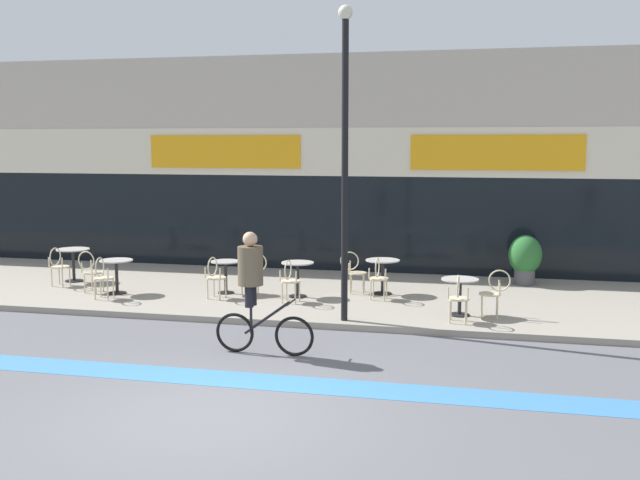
{
  "coord_description": "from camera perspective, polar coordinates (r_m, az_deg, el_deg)",
  "views": [
    {
      "loc": [
        3.34,
        -8.38,
        3.37
      ],
      "look_at": [
        -0.22,
        7.09,
        1.28
      ],
      "focal_mm": 42.0,
      "sensor_mm": 36.0,
      "label": 1
    }
  ],
  "objects": [
    {
      "name": "cafe_chair_4_side",
      "position": [
        16.19,
        2.6,
        -2.24
      ],
      "size": [
        0.59,
        0.44,
        0.9
      ],
      "rotation": [
        0.0,
        0.0,
        0.1
      ],
      "color": "beige",
      "rests_on": "sidewalk_slab"
    },
    {
      "name": "cafe_chair_1_side",
      "position": [
        16.99,
        -17.1,
        -2.1
      ],
      "size": [
        0.59,
        0.43,
        0.9
      ],
      "rotation": [
        0.0,
        0.0,
        -0.08
      ],
      "color": "beige",
      "rests_on": "sidewalk_slab"
    },
    {
      "name": "storefront_facade",
      "position": [
        20.62,
        3.65,
        5.77
      ],
      "size": [
        40.0,
        4.06,
        5.54
      ],
      "color": "#B2A899",
      "rests_on": "ground"
    },
    {
      "name": "bistro_table_3",
      "position": [
        15.76,
        -1.72,
        -2.46
      ],
      "size": [
        0.68,
        0.68,
        0.74
      ],
      "color": "black",
      "rests_on": "sidewalk_slab"
    },
    {
      "name": "bistro_table_0",
      "position": [
        18.42,
        -18.29,
        -1.31
      ],
      "size": [
        0.76,
        0.76,
        0.77
      ],
      "color": "black",
      "rests_on": "sidewalk_slab"
    },
    {
      "name": "bistro_table_5",
      "position": [
        14.32,
        10.61,
        -3.7
      ],
      "size": [
        0.7,
        0.7,
        0.7
      ],
      "color": "black",
      "rests_on": "sidewalk_slab"
    },
    {
      "name": "ground_plane",
      "position": [
        9.63,
        -8.44,
        -13.09
      ],
      "size": [
        120.0,
        120.0,
        0.0
      ],
      "primitive_type": "plane",
      "color": "#5B5B60"
    },
    {
      "name": "cyclist_1",
      "position": [
        11.93,
        -5.04,
        -3.36
      ],
      "size": [
        1.64,
        0.48,
        1.97
      ],
      "rotation": [
        0.0,
        0.0,
        -0.02
      ],
      "color": "black",
      "rests_on": "ground"
    },
    {
      "name": "bistro_table_4",
      "position": [
        16.1,
        4.79,
        -2.25
      ],
      "size": [
        0.73,
        0.73,
        0.75
      ],
      "color": "black",
      "rests_on": "sidewalk_slab"
    },
    {
      "name": "bike_lane_stripe",
      "position": [
        10.88,
        -5.69,
        -10.58
      ],
      "size": [
        36.0,
        0.7,
        0.01
      ],
      "primitive_type": "cube",
      "color": "#3D7AB7",
      "rests_on": "ground"
    },
    {
      "name": "cafe_chair_2_side",
      "position": [
        16.05,
        -5.1,
        -2.34
      ],
      "size": [
        0.59,
        0.42,
        0.9
      ],
      "rotation": [
        0.0,
        0.0,
        3.2
      ],
      "color": "beige",
      "rests_on": "sidewalk_slab"
    },
    {
      "name": "sidewalk_slab",
      "position": [
        16.32,
        0.88,
        -4.22
      ],
      "size": [
        40.0,
        5.5,
        0.12
      ],
      "primitive_type": "cube",
      "color": "gray",
      "rests_on": "ground"
    },
    {
      "name": "cafe_chair_5_near",
      "position": [
        13.71,
        10.5,
        -4.14
      ],
      "size": [
        0.41,
        0.58,
        0.9
      ],
      "rotation": [
        0.0,
        0.0,
        1.55
      ],
      "color": "beige",
      "rests_on": "sidewalk_slab"
    },
    {
      "name": "bistro_table_2",
      "position": [
        16.26,
        -7.2,
        -2.31
      ],
      "size": [
        0.63,
        0.63,
        0.71
      ],
      "color": "black",
      "rests_on": "sidewalk_slab"
    },
    {
      "name": "cafe_chair_1_near",
      "position": [
        16.14,
        -16.27,
        -2.57
      ],
      "size": [
        0.43,
        0.59,
        0.9
      ],
      "rotation": [
        0.0,
        0.0,
        1.65
      ],
      "color": "beige",
      "rests_on": "sidewalk_slab"
    },
    {
      "name": "cafe_chair_3_near",
      "position": [
        15.17,
        -2.33,
        -2.9
      ],
      "size": [
        0.42,
        0.59,
        0.9
      ],
      "rotation": [
        0.0,
        0.0,
        1.51
      ],
      "color": "beige",
      "rests_on": "sidewalk_slab"
    },
    {
      "name": "lamp_post",
      "position": [
        13.42,
        1.91,
        7.34
      ],
      "size": [
        0.26,
        0.26,
        5.62
      ],
      "color": "black",
      "rests_on": "sidewalk_slab"
    },
    {
      "name": "planter_pot",
      "position": [
        17.72,
        15.36,
        -1.32
      ],
      "size": [
        0.75,
        0.75,
        1.14
      ],
      "color": "#4C4C51",
      "rests_on": "sidewalk_slab"
    },
    {
      "name": "cafe_chair_0_near",
      "position": [
        17.9,
        -19.33,
        -1.72
      ],
      "size": [
        0.42,
        0.58,
        0.9
      ],
      "rotation": [
        0.0,
        0.0,
        1.53
      ],
      "color": "beige",
      "rests_on": "sidewalk_slab"
    },
    {
      "name": "cafe_chair_4_near",
      "position": [
        15.49,
        4.45,
        -2.7
      ],
      "size": [
        0.41,
        0.58,
        0.9
      ],
      "rotation": [
        0.0,
        0.0,
        1.53
      ],
      "color": "beige",
      "rests_on": "sidewalk_slab"
    },
    {
      "name": "bistro_table_1",
      "position": [
        16.68,
        -15.25,
        -2.18
      ],
      "size": [
        0.71,
        0.71,
        0.73
      ],
      "color": "black",
      "rests_on": "sidewalk_slab"
    },
    {
      "name": "cafe_chair_2_near",
      "position": [
        15.68,
        -8.02,
        -2.63
      ],
      "size": [
        0.44,
        0.59,
        0.9
      ],
      "rotation": [
        0.0,
        0.0,
        1.46
      ],
      "color": "beige",
      "rests_on": "sidewalk_slab"
    },
    {
      "name": "cafe_chair_5_side",
      "position": [
        14.31,
        13.12,
        -3.72
      ],
      "size": [
        0.58,
        0.41,
        0.9
      ],
      "rotation": [
        0.0,
        0.0,
        3.17
      ],
      "color": "beige",
      "rests_on": "sidewalk_slab"
    }
  ]
}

